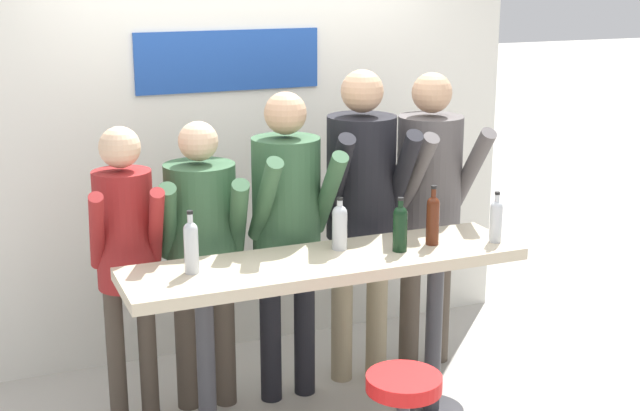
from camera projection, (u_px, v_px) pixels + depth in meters
name	position (u px, v px, depth m)	size (l,w,h in m)	color
back_wall	(242.00, 137.00, 5.54)	(3.64, 0.12, 2.70)	silver
tasting_table	(326.00, 292.00, 4.48)	(2.04, 0.52, 0.98)	beige
person_far_left	(126.00, 243.00, 4.56)	(0.39, 0.51, 1.62)	#473D33
person_left	(202.00, 237.00, 4.75)	(0.51, 0.59, 1.61)	#473D33
person_center_left	(287.00, 214.00, 4.83)	(0.44, 0.55, 1.75)	black
person_center	(361.00, 193.00, 5.05)	(0.52, 0.63, 1.84)	gray
person_center_right	(430.00, 189.00, 5.24)	(0.46, 0.56, 1.80)	#473D33
wine_bottle_0	(191.00, 245.00, 4.18)	(0.07, 0.07, 0.31)	#B7BCC1
wine_bottle_1	(433.00, 218.00, 4.61)	(0.07, 0.07, 0.32)	#4C1E0F
wine_bottle_2	(400.00, 226.00, 4.50)	(0.07, 0.07, 0.28)	black
wine_bottle_3	(340.00, 225.00, 4.53)	(0.08, 0.08, 0.27)	#B7BCC1
wine_bottle_4	(496.00, 219.00, 4.65)	(0.06, 0.06, 0.27)	#B7BCC1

